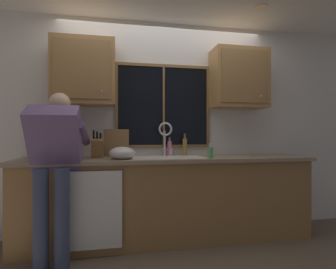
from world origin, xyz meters
The scene contains 22 objects.
back_wall centered at (0.00, 0.06, 1.27)m, with size 5.56×0.12×2.55m, color silver.
ceiling_downlight_right centered at (0.95, -0.60, 2.54)m, with size 0.14×0.14×0.01m, color #FFEAB2.
window_glass centered at (-0.01, -0.01, 1.52)m, with size 1.10×0.02×0.95m, color black.
window_frame_top centered at (-0.01, -0.02, 2.02)m, with size 1.17×0.02×0.04m, color brown.
window_frame_bottom centered at (-0.01, -0.02, 1.03)m, with size 1.17×0.02×0.04m, color brown.
window_frame_left centered at (-0.58, -0.02, 1.52)m, with size 0.04×0.02×0.95m, color brown.
window_frame_right centered at (0.56, -0.02, 1.52)m, with size 0.04×0.02×0.95m, color brown.
window_mullion_center centered at (-0.01, -0.02, 1.52)m, with size 0.02×0.02×0.95m, color brown.
lower_cabinet_run centered at (0.00, -0.29, 0.44)m, with size 3.16×0.58×0.88m, color olive.
countertop centered at (0.00, -0.31, 0.90)m, with size 3.22×0.62×0.04m, color gray.
dishwasher_front centered at (-0.82, -0.61, 0.46)m, with size 0.60×0.02×0.74m, color white.
upper_cabinet_left centered at (-0.93, -0.17, 1.86)m, with size 0.67×0.36×0.72m.
upper_cabinet_right centered at (0.90, -0.17, 1.86)m, with size 0.67×0.36×0.72m.
sink centered at (-0.01, -0.30, 0.82)m, with size 0.80×0.46×0.21m.
faucet centered at (0.00, -0.12, 1.17)m, with size 0.18×0.09×0.40m.
person_standing centered at (-1.13, -0.63, 0.97)m, with size 0.53×0.67×1.59m.
knife_block centered at (-0.78, -0.25, 1.03)m, with size 0.12×0.18×0.32m.
cutting_board centered at (-0.58, -0.08, 1.08)m, with size 0.28×0.02×0.32m, color #997047.
mixing_bowl centered at (-0.52, -0.40, 0.98)m, with size 0.27×0.27×0.14m, color silver.
soap_dispenser centered at (0.41, -0.50, 0.98)m, with size 0.06×0.07×0.17m.
bottle_green_glass centered at (0.23, -0.11, 1.03)m, with size 0.05×0.05×0.27m.
bottle_tall_clear centered at (0.05, -0.06, 1.01)m, with size 0.05×0.05×0.23m.
Camera 1 is at (-0.55, -3.18, 1.18)m, focal length 28.06 mm.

